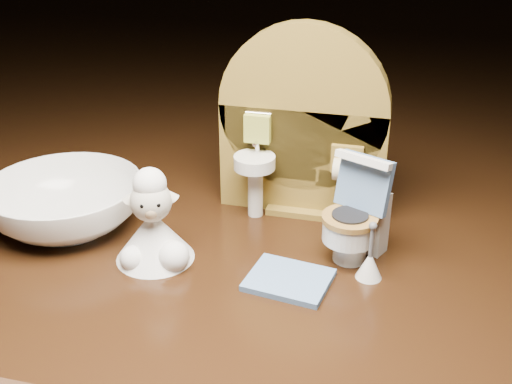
# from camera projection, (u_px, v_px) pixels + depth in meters

# --- Properties ---
(backdrop_panel) EXTENTS (0.13, 0.05, 0.15)m
(backdrop_panel) POSITION_uv_depth(u_px,v_px,m) (302.00, 133.00, 0.49)
(backdrop_panel) COLOR olive
(backdrop_panel) RESTS_ON ground
(toy_toilet) EXTENTS (0.05, 0.05, 0.08)m
(toy_toilet) POSITION_uv_depth(u_px,v_px,m) (357.00, 221.00, 0.45)
(toy_toilet) COLOR white
(toy_toilet) RESTS_ON ground
(bath_mat) EXTENTS (0.06, 0.05, 0.00)m
(bath_mat) POSITION_uv_depth(u_px,v_px,m) (289.00, 280.00, 0.43)
(bath_mat) COLOR #5C81B3
(bath_mat) RESTS_ON ground
(toilet_brush) EXTENTS (0.02, 0.02, 0.04)m
(toilet_brush) POSITION_uv_depth(u_px,v_px,m) (370.00, 263.00, 0.43)
(toilet_brush) COLOR white
(toilet_brush) RESTS_ON ground
(plush_lamb) EXTENTS (0.06, 0.06, 0.07)m
(plush_lamb) POSITION_uv_depth(u_px,v_px,m) (154.00, 229.00, 0.44)
(plush_lamb) COLOR white
(plush_lamb) RESTS_ON ground
(ceramic_bowl) EXTENTS (0.15, 0.15, 0.04)m
(ceramic_bowl) POSITION_uv_depth(u_px,v_px,m) (66.00, 204.00, 0.49)
(ceramic_bowl) COLOR white
(ceramic_bowl) RESTS_ON ground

